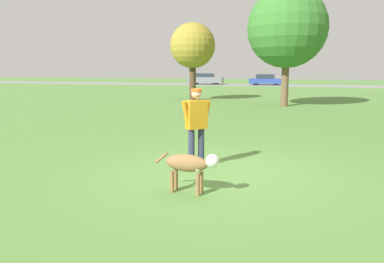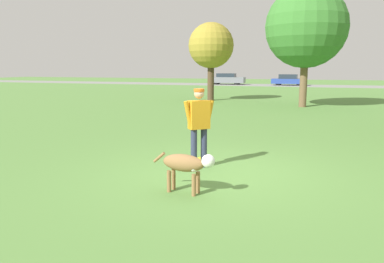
{
  "view_description": "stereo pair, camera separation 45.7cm",
  "coord_description": "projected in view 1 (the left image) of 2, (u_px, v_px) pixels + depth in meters",
  "views": [
    {
      "loc": [
        1.46,
        -7.11,
        2.07
      ],
      "look_at": [
        -0.33,
        -0.55,
        0.9
      ],
      "focal_mm": 35.0,
      "sensor_mm": 36.0,
      "label": 1
    },
    {
      "loc": [
        1.9,
        -6.97,
        2.07
      ],
      "look_at": [
        -0.33,
        -0.55,
        0.9
      ],
      "focal_mm": 35.0,
      "sensor_mm": 36.0,
      "label": 2
    }
  ],
  "objects": [
    {
      "name": "frisbee",
      "position": [
        198.0,
        158.0,
        8.61
      ],
      "size": [
        0.22,
        0.22,
        0.02
      ],
      "color": "yellow",
      "rests_on": "ground_plane"
    },
    {
      "name": "ground_plane",
      "position": [
        215.0,
        172.0,
        7.49
      ],
      "size": [
        120.0,
        120.0,
        0.0
      ],
      "primitive_type": "plane",
      "color": "#56843D"
    },
    {
      "name": "dog",
      "position": [
        190.0,
        164.0,
        6.15
      ],
      "size": [
        1.14,
        0.38,
        0.7
      ],
      "rotation": [
        0.0,
        0.0,
        6.16
      ],
      "color": "olive",
      "rests_on": "ground_plane"
    },
    {
      "name": "tree_far_left",
      "position": [
        193.0,
        46.0,
        23.17
      ],
      "size": [
        2.81,
        2.81,
        4.81
      ],
      "color": "#4C3826",
      "rests_on": "ground_plane"
    },
    {
      "name": "parked_car_blue",
      "position": [
        266.0,
        80.0,
        43.95
      ],
      "size": [
        3.95,
        1.85,
        1.28
      ],
      "rotation": [
        0.0,
        0.0,
        -0.02
      ],
      "color": "#284293",
      "rests_on": "ground_plane"
    },
    {
      "name": "person",
      "position": [
        196.0,
        121.0,
        7.68
      ],
      "size": [
        0.56,
        0.53,
        1.64
      ],
      "rotation": [
        0.0,
        0.0,
        0.76
      ],
      "color": "#2D334C",
      "rests_on": "ground_plane"
    },
    {
      "name": "far_road_strip",
      "position": [
        281.0,
        85.0,
        43.21
      ],
      "size": [
        120.0,
        6.0,
        0.01
      ],
      "color": "gray",
      "rests_on": "ground_plane"
    },
    {
      "name": "tree_mid_center",
      "position": [
        287.0,
        28.0,
        19.49
      ],
      "size": [
        4.17,
        4.17,
        6.19
      ],
      "color": "brown",
      "rests_on": "ground_plane"
    },
    {
      "name": "parked_car_grey",
      "position": [
        205.0,
        79.0,
        45.79
      ],
      "size": [
        4.29,
        1.81,
        1.35
      ],
      "rotation": [
        0.0,
        0.0,
        0.04
      ],
      "color": "slate",
      "rests_on": "ground_plane"
    }
  ]
}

